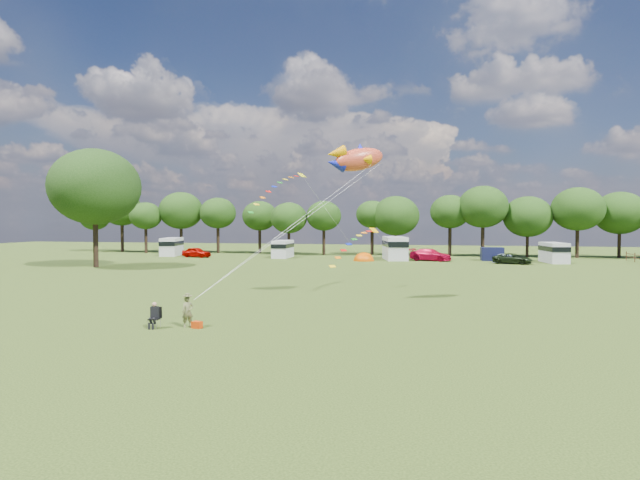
% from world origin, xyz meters
% --- Properties ---
extents(ground_plane, '(180.00, 180.00, 0.00)m').
position_xyz_m(ground_plane, '(0.00, 0.00, 0.00)').
color(ground_plane, black).
rests_on(ground_plane, ground).
extents(tree_line, '(102.98, 10.98, 10.27)m').
position_xyz_m(tree_line, '(5.30, 54.99, 6.35)').
color(tree_line, black).
rests_on(tree_line, ground).
extents(big_tree, '(10.00, 10.00, 13.28)m').
position_xyz_m(big_tree, '(-30.00, 28.00, 9.02)').
color(big_tree, black).
rests_on(big_tree, ground).
extents(car_a, '(4.59, 2.55, 1.44)m').
position_xyz_m(car_a, '(-25.78, 45.16, 0.72)').
color(car_a, '#A50500').
rests_on(car_a, ground).
extents(car_c, '(5.67, 3.90, 1.57)m').
position_xyz_m(car_c, '(6.88, 45.28, 0.78)').
color(car_c, '#B9072C').
rests_on(car_c, ground).
extents(car_d, '(5.10, 3.46, 1.28)m').
position_xyz_m(car_d, '(16.61, 42.31, 0.64)').
color(car_d, black).
rests_on(car_d, ground).
extents(campervan_a, '(3.40, 5.78, 2.65)m').
position_xyz_m(campervan_a, '(-30.98, 47.79, 1.43)').
color(campervan_a, silver).
rests_on(campervan_a, ground).
extents(campervan_b, '(2.23, 5.02, 2.44)m').
position_xyz_m(campervan_b, '(-13.54, 46.98, 1.31)').
color(campervan_b, silver).
rests_on(campervan_b, ground).
extents(campervan_c, '(3.94, 6.68, 3.06)m').
position_xyz_m(campervan_c, '(2.20, 46.37, 1.65)').
color(campervan_c, '#BCBCBE').
rests_on(campervan_c, ground).
extents(campervan_d, '(2.87, 5.37, 2.51)m').
position_xyz_m(campervan_d, '(21.92, 45.29, 1.35)').
color(campervan_d, '#B4B4B6').
rests_on(campervan_d, ground).
extents(tent_orange, '(2.74, 3.00, 2.15)m').
position_xyz_m(tent_orange, '(-1.63, 43.55, 0.02)').
color(tent_orange, '#CD4B00').
rests_on(tent_orange, ground).
extents(tent_greyblue, '(2.96, 3.25, 2.21)m').
position_xyz_m(tent_greyblue, '(15.88, 44.20, 0.02)').
color(tent_greyblue, slate).
rests_on(tent_greyblue, ground).
extents(awning_navy, '(2.83, 2.32, 1.73)m').
position_xyz_m(awning_navy, '(14.75, 47.17, 0.87)').
color(awning_navy, black).
rests_on(awning_navy, ground).
extents(kite_flyer, '(0.66, 0.64, 1.53)m').
position_xyz_m(kite_flyer, '(-4.72, -1.29, 0.76)').
color(kite_flyer, brown).
rests_on(kite_flyer, ground).
extents(camp_chair, '(0.60, 0.60, 1.28)m').
position_xyz_m(camp_chair, '(-6.18, -1.84, 0.76)').
color(camp_chair, '#99999E').
rests_on(camp_chair, ground).
extents(kite_bag, '(0.54, 0.43, 0.34)m').
position_xyz_m(kite_bag, '(-4.14, -1.48, 0.17)').
color(kite_bag, '#B73007').
rests_on(kite_bag, ground).
extents(fish_kite, '(4.14, 3.10, 2.24)m').
position_xyz_m(fish_kite, '(2.02, 9.47, 9.29)').
color(fish_kite, '#BE3D24').
rests_on(fish_kite, ground).
extents(streamer_kite_b, '(4.26, 4.79, 3.83)m').
position_xyz_m(streamer_kite_b, '(-6.47, 21.59, 8.42)').
color(streamer_kite_b, yellow).
rests_on(streamer_kite_b, ground).
extents(streamer_kite_c, '(3.15, 5.03, 2.82)m').
position_xyz_m(streamer_kite_c, '(1.52, 14.77, 3.74)').
color(streamer_kite_c, '#E6A604').
rests_on(streamer_kite_c, ground).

